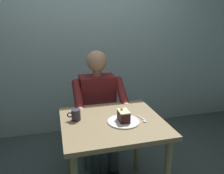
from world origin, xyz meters
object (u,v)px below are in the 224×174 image
cake_slice (124,116)px  dining_table (112,133)px  dessert_spoon (143,120)px  chair (96,114)px  coffee_cup (76,115)px  seated_person (99,108)px

cake_slice → dining_table: bearing=-33.1°
dining_table → dessert_spoon: 0.27m
dining_table → cake_slice: bearing=146.9°
chair → coffee_cup: (0.28, 0.62, 0.30)m
cake_slice → coffee_cup: size_ratio=1.07×
coffee_cup → dessert_spoon: size_ratio=0.76×
seated_person → dessert_spoon: size_ratio=8.61×
chair → seated_person: seated_person is taller
chair → seated_person: bearing=90.0°
dessert_spoon → chair: bearing=-72.4°
chair → dessert_spoon: (-0.24, 0.76, 0.26)m
dining_table → coffee_cup: bearing=-17.0°
coffee_cup → cake_slice: bearing=159.2°
chair → cake_slice: (-0.08, 0.75, 0.31)m
dining_table → dessert_spoon: bearing=166.8°
coffee_cup → dessert_spoon: (-0.52, 0.14, -0.04)m
dining_table → chair: bearing=-90.0°
dining_table → coffee_cup: coffee_cup is taller
dining_table → dessert_spoon: (-0.24, 0.06, 0.11)m
seated_person → dining_table: bearing=90.0°
coffee_cup → dessert_spoon: coffee_cup is taller
seated_person → cake_slice: bearing=97.6°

